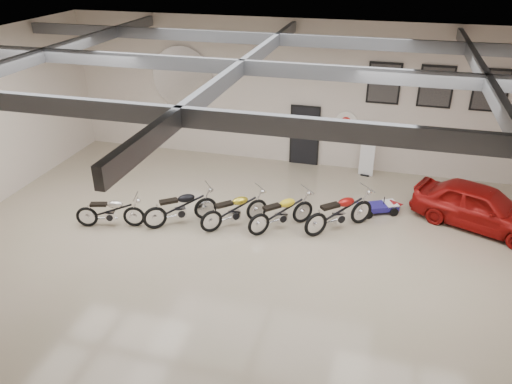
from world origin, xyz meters
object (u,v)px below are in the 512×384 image
(motorcycle_silver, at_px, (110,211))
(motorcycle_yellow, at_px, (281,212))
(motorcycle_gold, at_px, (234,209))
(motorcycle_red, at_px, (340,211))
(banner_stand, at_px, (368,151))
(vintage_car, at_px, (480,206))
(go_kart, at_px, (382,205))
(motorcycle_black, at_px, (180,207))

(motorcycle_silver, xyz_separation_m, motorcycle_yellow, (4.65, 1.12, 0.04))
(motorcycle_gold, height_order, motorcycle_red, motorcycle_red)
(banner_stand, distance_m, vintage_car, 4.20)
(go_kart, relative_size, vintage_car, 0.39)
(motorcycle_black, bearing_deg, go_kart, -15.49)
(motorcycle_gold, distance_m, vintage_car, 6.84)
(motorcycle_yellow, height_order, go_kart, motorcycle_yellow)
(vintage_car, bearing_deg, motorcycle_yellow, 129.49)
(motorcycle_black, bearing_deg, motorcycle_silver, 162.51)
(vintage_car, bearing_deg, motorcycle_red, 130.80)
(motorcycle_gold, bearing_deg, motorcycle_silver, 153.06)
(motorcycle_silver, bearing_deg, motorcycle_black, 3.86)
(banner_stand, height_order, vintage_car, banner_stand)
(motorcycle_gold, relative_size, go_kart, 1.42)
(banner_stand, distance_m, motorcycle_gold, 5.53)
(motorcycle_yellow, bearing_deg, banner_stand, 20.09)
(motorcycle_gold, relative_size, vintage_car, 0.56)
(motorcycle_gold, xyz_separation_m, motorcycle_yellow, (1.30, 0.19, 0.01))
(banner_stand, height_order, motorcycle_silver, banner_stand)
(motorcycle_red, xyz_separation_m, vintage_car, (3.75, 1.21, 0.05))
(motorcycle_black, relative_size, motorcycle_yellow, 1.02)
(banner_stand, xyz_separation_m, motorcycle_silver, (-6.68, -5.33, -0.42))
(motorcycle_silver, height_order, vintage_car, vintage_car)
(banner_stand, xyz_separation_m, motorcycle_black, (-4.84, -4.67, -0.36))
(motorcycle_red, bearing_deg, motorcycle_black, 148.89)
(motorcycle_black, bearing_deg, motorcycle_gold, -26.14)
(motorcycle_gold, bearing_deg, motorcycle_black, 148.20)
(banner_stand, height_order, motorcycle_black, banner_stand)
(motorcycle_gold, xyz_separation_m, motorcycle_red, (2.86, 0.56, 0.04))
(motorcycle_yellow, distance_m, vintage_car, 5.53)
(motorcycle_black, relative_size, go_kart, 1.48)
(motorcycle_yellow, bearing_deg, go_kart, -11.94)
(motorcycle_silver, bearing_deg, motorcycle_yellow, -1.98)
(banner_stand, distance_m, motorcycle_red, 3.88)
(banner_stand, relative_size, motorcycle_black, 0.87)
(motorcycle_gold, height_order, go_kart, motorcycle_gold)
(go_kart, bearing_deg, motorcycle_gold, 179.06)
(banner_stand, bearing_deg, motorcycle_yellow, -105.54)
(motorcycle_black, bearing_deg, banner_stand, 7.07)
(banner_stand, distance_m, motorcycle_yellow, 4.68)
(motorcycle_black, distance_m, motorcycle_yellow, 2.84)
(motorcycle_silver, bearing_deg, motorcycle_red, -2.04)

